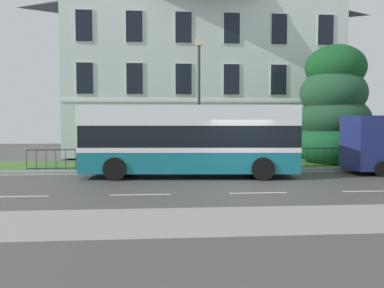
# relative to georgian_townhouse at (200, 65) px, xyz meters

# --- Properties ---
(ground_plane) EXTENTS (60.00, 56.00, 0.18)m
(ground_plane) POSITION_rel_georgian_townhouse_xyz_m (0.31, -14.09, -6.50)
(ground_plane) COLOR #464542
(georgian_townhouse) EXTENTS (18.29, 9.77, 12.65)m
(georgian_townhouse) POSITION_rel_georgian_townhouse_xyz_m (0.00, 0.00, 0.00)
(georgian_townhouse) COLOR silver
(georgian_townhouse) RESTS_ON ground_plane
(iron_verge_railing) EXTENTS (18.56, 0.04, 0.97)m
(iron_verge_railing) POSITION_rel_georgian_townhouse_xyz_m (-0.00, -10.54, -5.86)
(iron_verge_railing) COLOR black
(iron_verge_railing) RESTS_ON ground_plane
(evergreen_tree) EXTENTS (4.38, 4.38, 6.78)m
(evergreen_tree) POSITION_rel_georgian_townhouse_xyz_m (6.62, -8.35, -3.58)
(evergreen_tree) COLOR #423328
(evergreen_tree) RESTS_ON ground_plane
(single_decker_bus) EXTENTS (9.43, 3.13, 3.11)m
(single_decker_bus) POSITION_rel_georgian_townhouse_xyz_m (-1.73, -12.51, -4.85)
(single_decker_bus) COLOR #166D7D
(single_decker_bus) RESTS_ON ground_plane
(street_lamp_post) EXTENTS (0.36, 0.24, 6.46)m
(street_lamp_post) POSITION_rel_georgian_townhouse_xyz_m (-1.01, -9.51, -2.65)
(street_lamp_post) COLOR #333338
(street_lamp_post) RESTS_ON ground_plane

